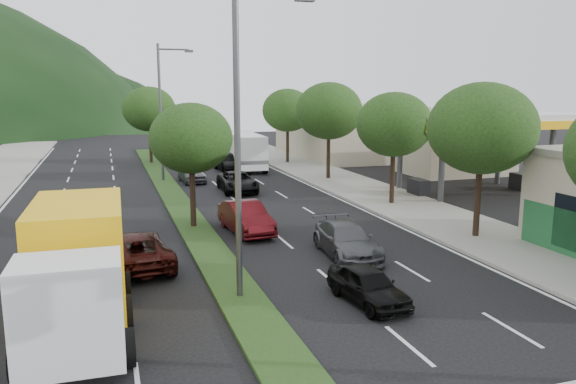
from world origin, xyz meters
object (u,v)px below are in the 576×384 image
object	(u,v)px
car_queue_c	(246,218)
car_queue_e	(191,173)
tree_med_near	(191,138)
car_queue_b	(347,240)
box_truck	(78,273)
tree_r_c	(394,125)
car_queue_f	(230,162)
motorhome	(245,150)
car_queue_d	(237,182)
suv_maroon	(135,250)
streetlight_mid	(163,106)
tree_r_e	(288,110)
streetlight_near	(244,127)
tree_r_b	(482,128)
car_queue_a	(368,285)
tree_r_d	(329,111)
tree_med_far	(149,109)

from	to	relation	value
car_queue_c	car_queue_e	size ratio (longest dim) A/B	1.14
tree_med_near	car_queue_b	xyz separation A→B (m)	(5.26, -6.67, -3.75)
car_queue_b	box_truck	world-z (taller)	box_truck
tree_r_c	car_queue_f	distance (m)	18.65
tree_med_near	car_queue_e	world-z (taller)	tree_med_near
motorhome	car_queue_d	bearing A→B (deg)	-104.17
tree_med_near	car_queue_c	distance (m)	4.63
car_queue_c	car_queue_e	bearing A→B (deg)	86.00
tree_r_c	car_queue_d	world-z (taller)	tree_r_c
tree_med_near	suv_maroon	world-z (taller)	tree_med_near
streetlight_mid	car_queue_b	size ratio (longest dim) A/B	2.14
tree_r_e	car_queue_e	size ratio (longest dim) A/B	1.70
streetlight_near	car_queue_f	bearing A→B (deg)	78.89
car_queue_d	tree_r_b	bearing A→B (deg)	-61.34
car_queue_b	car_queue_a	bearing A→B (deg)	-101.66
tree_r_b	car_queue_e	bearing A→B (deg)	116.39
car_queue_d	tree_r_d	bearing A→B (deg)	22.07
tree_med_far	streetlight_mid	bearing A→B (deg)	-88.93
tree_r_e	tree_med_near	distance (m)	25.06
tree_r_b	car_queue_f	world-z (taller)	tree_r_b
box_truck	tree_r_b	bearing A→B (deg)	-162.57
streetlight_near	car_queue_e	size ratio (longest dim) A/B	2.54
streetlight_mid	tree_r_d	bearing A→B (deg)	-14.27
tree_r_c	tree_r_e	xyz separation A→B (m)	(0.00, 20.00, 0.14)
tree_med_far	box_truck	size ratio (longest dim) A/B	0.96
tree_r_c	car_queue_b	world-z (taller)	tree_r_c
tree_r_d	suv_maroon	bearing A→B (deg)	-130.61
tree_med_far	car_queue_a	size ratio (longest dim) A/B	1.98
car_queue_c	tree_r_b	bearing A→B (deg)	-28.84
box_truck	car_queue_a	bearing A→B (deg)	176.16
streetlight_near	car_queue_c	xyz separation A→B (m)	(2.04, 8.33, -4.85)
tree_med_far	box_truck	world-z (taller)	tree_med_far
tree_r_e	motorhome	size ratio (longest dim) A/B	0.83
suv_maroon	tree_r_e	bearing A→B (deg)	-124.94
tree_r_d	tree_r_e	xyz separation A→B (m)	(0.00, 10.00, -0.29)
streetlight_mid	car_queue_e	distance (m)	5.29
tree_r_b	car_queue_b	world-z (taller)	tree_r_b
car_queue_d	car_queue_e	size ratio (longest dim) A/B	1.22
tree_med_near	car_queue_c	bearing A→B (deg)	-36.69
car_queue_a	car_queue_d	size ratio (longest dim) A/B	0.73
tree_med_far	car_queue_b	size ratio (longest dim) A/B	1.48
tree_r_b	streetlight_mid	bearing A→B (deg)	119.32
streetlight_mid	car_queue_d	distance (m)	8.67
streetlight_near	car_queue_b	world-z (taller)	streetlight_near
tree_r_d	car_queue_e	world-z (taller)	tree_r_d
tree_med_far	box_truck	xyz separation A→B (m)	(-4.84, -36.92, -3.34)
tree_med_far	motorhome	bearing A→B (deg)	-41.42
streetlight_near	tree_r_b	bearing A→B (deg)	18.73
box_truck	streetlight_mid	bearing A→B (deg)	-99.88
car_queue_a	tree_r_d	bearing A→B (deg)	64.61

